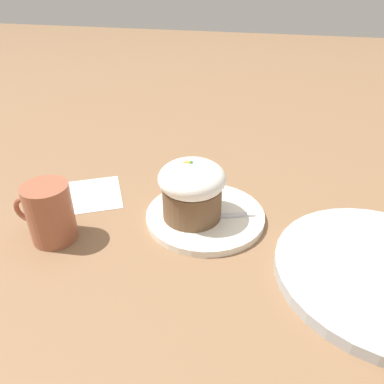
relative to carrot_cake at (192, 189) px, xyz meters
The scene contains 7 objects.
ground_plane 0.07m from the carrot_cake, 150.17° to the right, with size 4.00×4.00×0.00m, color #846042.
dessert_plate 0.06m from the carrot_cake, 150.17° to the right, with size 0.20×0.20×0.01m.
carrot_cake is the anchor object (origin of this frame).
spoon 0.06m from the carrot_cake, 164.58° to the left, with size 0.12×0.06×0.01m.
coffee_cup 0.23m from the carrot_cake, 24.92° to the left, with size 0.10×0.07×0.10m.
side_plate 0.31m from the carrot_cake, 166.68° to the left, with size 0.30×0.30×0.02m.
paper_napkin 0.23m from the carrot_cake, ahead, with size 0.18×0.17×0.00m.
Camera 1 is at (-0.10, 0.52, 0.38)m, focal length 35.00 mm.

